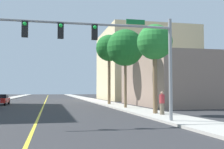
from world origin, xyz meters
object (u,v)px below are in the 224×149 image
object	(u,v)px
palm_near	(155,43)
palm_far	(109,49)
pedestrian	(162,103)
palm_mid	(125,48)
traffic_signal_mast	(108,42)
car_red	(1,99)

from	to	relation	value
palm_near	palm_far	distance (m)	15.28
pedestrian	palm_far	bearing A→B (deg)	-70.98
palm_mid	pedestrian	distance (m)	10.20
palm_near	traffic_signal_mast	bearing A→B (deg)	-132.92
palm_mid	pedestrian	bearing A→B (deg)	-87.65
palm_far	traffic_signal_mast	bearing A→B (deg)	-102.01
palm_near	palm_mid	size ratio (longest dim) A/B	0.85
palm_mid	car_red	distance (m)	18.44
car_red	palm_far	bearing A→B (deg)	166.25
palm_near	palm_far	size ratio (longest dim) A/B	0.76
car_red	pedestrian	size ratio (longest dim) A/B	2.54
palm_near	car_red	world-z (taller)	palm_near
palm_far	car_red	distance (m)	15.51
palm_near	pedestrian	distance (m)	4.67
traffic_signal_mast	palm_near	distance (m)	6.94
palm_mid	palm_far	world-z (taller)	palm_far
palm_near	palm_mid	world-z (taller)	palm_mid
traffic_signal_mast	pedestrian	bearing A→B (deg)	39.35
car_red	palm_mid	bearing A→B (deg)	141.62
traffic_signal_mast	palm_near	bearing A→B (deg)	47.08
palm_mid	palm_far	distance (m)	7.65
palm_mid	traffic_signal_mast	bearing A→B (deg)	-109.23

